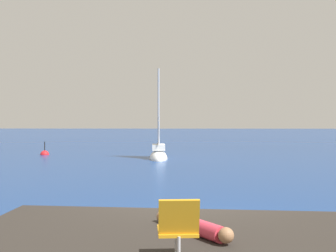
{
  "coord_description": "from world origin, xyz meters",
  "views": [
    {
      "loc": [
        -0.22,
        -9.64,
        2.48
      ],
      "look_at": [
        -0.7,
        12.52,
        2.0
      ],
      "focal_mm": 47.21,
      "sensor_mm": 36.0,
      "label": 1
    }
  ],
  "objects_px": {
    "beach_chair": "(178,226)",
    "marker_buoy": "(45,155)",
    "person_sunbather": "(196,227)",
    "sailboat_near": "(159,154)"
  },
  "relations": [
    {
      "from": "sailboat_near",
      "to": "beach_chair",
      "type": "distance_m",
      "value": 20.38
    },
    {
      "from": "person_sunbather",
      "to": "marker_buoy",
      "type": "relative_size",
      "value": 1.34
    },
    {
      "from": "beach_chair",
      "to": "marker_buoy",
      "type": "bearing_deg",
      "value": 16.2
    },
    {
      "from": "beach_chair",
      "to": "marker_buoy",
      "type": "xyz_separation_m",
      "value": [
        -8.6,
        22.99,
        -1.15
      ]
    },
    {
      "from": "sailboat_near",
      "to": "marker_buoy",
      "type": "distance_m",
      "value": 7.95
    },
    {
      "from": "sailboat_near",
      "to": "person_sunbather",
      "type": "xyz_separation_m",
      "value": [
        1.38,
        -19.07,
        0.52
      ]
    },
    {
      "from": "sailboat_near",
      "to": "marker_buoy",
      "type": "relative_size",
      "value": 5.1
    },
    {
      "from": "person_sunbather",
      "to": "beach_chair",
      "type": "height_order",
      "value": "beach_chair"
    },
    {
      "from": "person_sunbather",
      "to": "marker_buoy",
      "type": "xyz_separation_m",
      "value": [
        -8.87,
        21.73,
        -0.82
      ]
    },
    {
      "from": "beach_chair",
      "to": "marker_buoy",
      "type": "distance_m",
      "value": 24.57
    }
  ]
}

